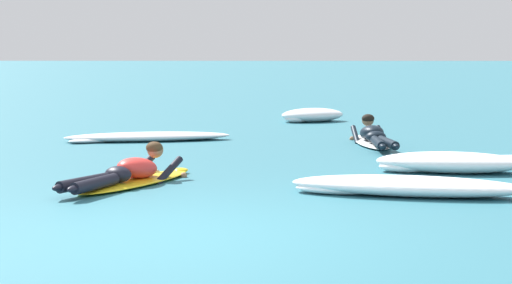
# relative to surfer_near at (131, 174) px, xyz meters

# --- Properties ---
(ground_plane) EXTENTS (120.00, 120.00, 0.00)m
(ground_plane) POSITION_rel_surfer_near_xyz_m (0.85, 7.16, -0.14)
(ground_plane) COLOR #2D6B7A
(surfer_near) EXTENTS (1.53, 2.47, 0.54)m
(surfer_near) POSITION_rel_surfer_near_xyz_m (0.00, 0.00, 0.00)
(surfer_near) COLOR yellow
(surfer_near) RESTS_ON ground
(surfer_far) EXTENTS (0.65, 2.57, 0.53)m
(surfer_far) POSITION_rel_surfer_near_xyz_m (3.48, 4.36, 0.01)
(surfer_far) COLOR white
(surfer_far) RESTS_ON ground
(whitewater_front) EXTENTS (2.08, 1.05, 0.28)m
(whitewater_front) POSITION_rel_surfer_near_xyz_m (4.15, 1.16, -0.01)
(whitewater_front) COLOR white
(whitewater_front) RESTS_ON ground
(whitewater_mid_left) EXTENTS (2.79, 1.26, 0.23)m
(whitewater_mid_left) POSITION_rel_surfer_near_xyz_m (3.30, -0.71, -0.03)
(whitewater_mid_left) COLOR white
(whitewater_mid_left) RESTS_ON ground
(whitewater_mid_right) EXTENTS (1.62, 1.28, 0.30)m
(whitewater_mid_right) POSITION_rel_surfer_near_xyz_m (2.67, 8.96, 0.00)
(whitewater_mid_right) COLOR white
(whitewater_mid_right) RESTS_ON ground
(whitewater_far_band) EXTENTS (2.99, 1.22, 0.16)m
(whitewater_far_band) POSITION_rel_surfer_near_xyz_m (-0.43, 5.03, -0.06)
(whitewater_far_band) COLOR white
(whitewater_far_band) RESTS_ON ground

